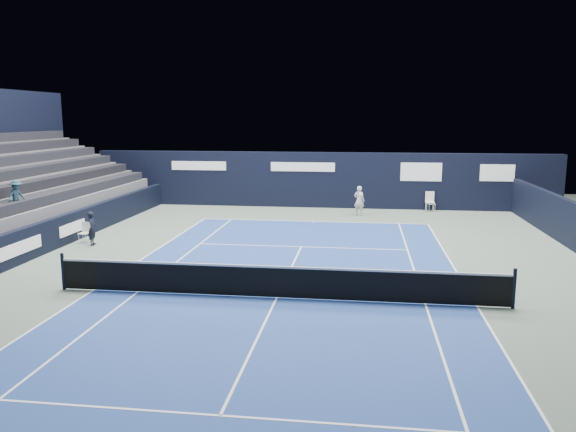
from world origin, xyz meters
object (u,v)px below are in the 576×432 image
folding_chair_back_b (431,202)px  line_judge_chair (85,231)px  tennis_net (277,281)px  tennis_player (359,201)px  folding_chair_back_a (430,198)px

folding_chair_back_b → line_judge_chair: (-14.88, -9.78, -0.03)m
folding_chair_back_b → tennis_net: 16.97m
folding_chair_back_b → tennis_player: tennis_player is taller
folding_chair_back_b → line_judge_chair: bearing=-162.7°
folding_chair_back_a → tennis_player: bearing=-150.9°
folding_chair_back_a → folding_chair_back_b: folding_chair_back_a is taller
folding_chair_back_a → line_judge_chair: folding_chair_back_a is taller
folding_chair_back_b → tennis_net: tennis_net is taller
line_judge_chair → tennis_net: tennis_net is taller
line_judge_chair → tennis_player: 13.58m
folding_chair_back_b → tennis_player: bearing=-170.1°
tennis_player → tennis_net: bearing=-98.9°
folding_chair_back_a → tennis_player: tennis_player is taller
folding_chair_back_b → line_judge_chair: size_ratio=1.06×
folding_chair_back_a → tennis_player: size_ratio=0.69×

